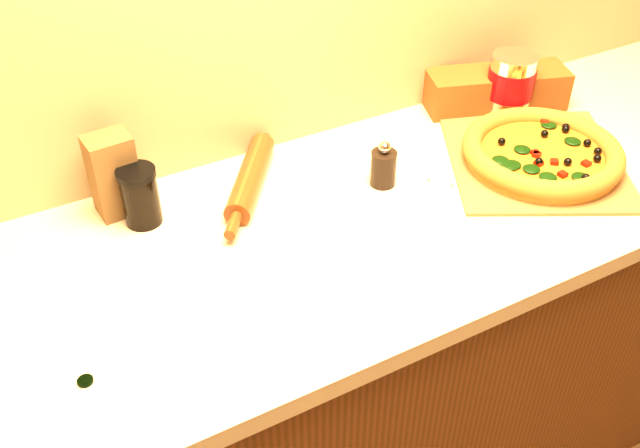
{
  "coord_description": "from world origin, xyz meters",
  "views": [
    {
      "loc": [
        -0.59,
        0.47,
        1.77
      ],
      "look_at": [
        -0.09,
        1.38,
        0.96
      ],
      "focal_mm": 40.0,
      "sensor_mm": 36.0,
      "label": 1
    }
  ],
  "objects": [
    {
      "name": "cabinet",
      "position": [
        0.0,
        1.43,
        0.43
      ],
      "size": [
        2.8,
        0.65,
        0.86
      ],
      "primitive_type": "cube",
      "color": "#46280F",
      "rests_on": "ground"
    },
    {
      "name": "bread_bag",
      "position": [
        0.56,
        1.65,
        0.95
      ],
      "size": [
        0.36,
        0.22,
        0.09
      ],
      "primitive_type": "cube",
      "rotation": [
        0.0,
        0.0,
        -0.33
      ],
      "color": "brown",
      "rests_on": "countertop"
    },
    {
      "name": "pepper_grinder",
      "position": [
        0.13,
        1.5,
        0.94
      ],
      "size": [
        0.05,
        0.05,
        0.1
      ],
      "color": "black",
      "rests_on": "countertop"
    },
    {
      "name": "pizza_peel",
      "position": [
        0.48,
        1.43,
        0.9
      ],
      "size": [
        0.52,
        0.59,
        0.01
      ],
      "rotation": [
        0.0,
        0.0,
        -0.49
      ],
      "color": "brown",
      "rests_on": "countertop"
    },
    {
      "name": "countertop",
      "position": [
        0.0,
        1.43,
        0.88
      ],
      "size": [
        2.84,
        0.68,
        0.04
      ],
      "primitive_type": "cube",
      "color": "beige",
      "rests_on": "cabinet"
    },
    {
      "name": "bottle_cap",
      "position": [
        -0.56,
        1.27,
        0.9
      ],
      "size": [
        0.03,
        0.03,
        0.01
      ],
      "primitive_type": "cylinder",
      "rotation": [
        0.0,
        0.0,
        -0.03
      ],
      "color": "black",
      "rests_on": "countertop"
    },
    {
      "name": "coffee_canister",
      "position": [
        0.56,
        1.61,
        0.98
      ],
      "size": [
        0.11,
        0.11,
        0.15
      ],
      "color": "silver",
      "rests_on": "countertop"
    },
    {
      "name": "rolling_pin",
      "position": [
        -0.12,
        1.62,
        0.93
      ],
      "size": [
        0.25,
        0.33,
        0.05
      ],
      "rotation": [
        0.0,
        0.0,
        0.94
      ],
      "color": "#50220D",
      "rests_on": "countertop"
    },
    {
      "name": "pizza",
      "position": [
        0.48,
        1.39,
        0.93
      ],
      "size": [
        0.35,
        0.35,
        0.05
      ],
      "color": "#BD802F",
      "rests_on": "pizza_peel"
    },
    {
      "name": "paper_bag",
      "position": [
        -0.39,
        1.68,
        0.99
      ],
      "size": [
        0.09,
        0.07,
        0.17
      ],
      "primitive_type": "cube",
      "rotation": [
        0.0,
        0.0,
        0.07
      ],
      "color": "brown",
      "rests_on": "countertop"
    },
    {
      "name": "dark_jar",
      "position": [
        -0.35,
        1.62,
        0.96
      ],
      "size": [
        0.08,
        0.08,
        0.12
      ],
      "color": "black",
      "rests_on": "countertop"
    }
  ]
}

